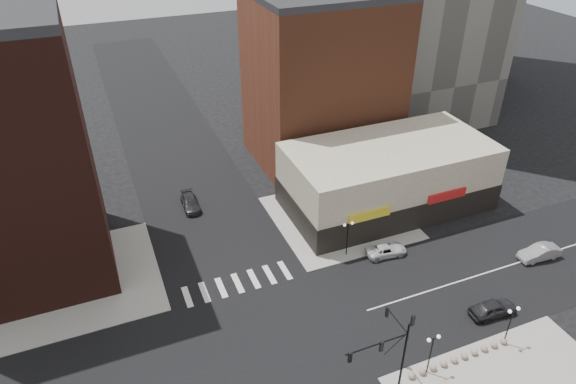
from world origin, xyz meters
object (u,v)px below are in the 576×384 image
street_lamp_se_a (432,346)px  silver_sedan (540,253)px  white_suv (386,250)px  traffic_signal (392,344)px  street_lamp_se_b (512,317)px  dark_sedan_east (493,308)px  street_lamp_ne (348,230)px  dark_sedan_north (190,203)px

street_lamp_se_a → silver_sedan: street_lamp_se_a is taller
white_suv → street_lamp_se_a: bearing=166.2°
traffic_signal → street_lamp_se_b: bearing=-0.8°
white_suv → silver_sedan: 16.12m
white_suv → dark_sedan_east: bearing=-153.1°
traffic_signal → street_lamp_se_a: traffic_signal is taller
street_lamp_ne → dark_sedan_north: street_lamp_ne is taller
dark_sedan_north → silver_sedan: bearing=-34.9°
street_lamp_se_a → dark_sedan_east: size_ratio=0.92×
traffic_signal → dark_sedan_east: 14.21m
silver_sedan → dark_sedan_north: size_ratio=0.99×
traffic_signal → silver_sedan: traffic_signal is taller
dark_sedan_east → street_lamp_se_b: bearing=159.9°
traffic_signal → white_suv: bearing=58.6°
street_lamp_ne → white_suv: (3.99, -1.50, -2.67)m
traffic_signal → street_lamp_ne: bearing=73.3°
dark_sedan_east → traffic_signal: bearing=107.5°
street_lamp_se_b → street_lamp_ne: (-7.00, 16.00, 0.00)m
dark_sedan_north → white_suv: bearing=-42.7°
traffic_signal → dark_sedan_east: bearing=12.9°
white_suv → dark_sedan_north: (-17.29, 16.81, 0.06)m
traffic_signal → white_suv: 17.35m
traffic_signal → street_lamp_ne: traffic_signal is taller
white_suv → silver_sedan: size_ratio=0.96×
street_lamp_se_b → white_suv: bearing=101.7°
silver_sedan → dark_sedan_north: bearing=-122.4°
white_suv → dark_sedan_north: bearing=51.1°
street_lamp_se_a → silver_sedan: (19.66, 7.80, -2.53)m
traffic_signal → silver_sedan: (23.42, 7.63, -4.20)m
street_lamp_se_b → silver_sedan: street_lamp_se_b is taller
street_lamp_se_b → silver_sedan: size_ratio=0.90×
street_lamp_se_a → white_suv: 15.57m
street_lamp_se_a → street_lamp_se_b: same height
dark_sedan_east → dark_sedan_north: size_ratio=0.96×
dark_sedan_north → street_lamp_se_a: bearing=-67.1°
silver_sedan → white_suv: bearing=-110.7°
street_lamp_se_a → silver_sedan: 21.30m
dark_sedan_north → dark_sedan_east: bearing=-50.8°
street_lamp_ne → silver_sedan: bearing=-23.7°
street_lamp_se_a → traffic_signal: bearing=177.4°
street_lamp_se_b → silver_sedan: bearing=33.8°
street_lamp_se_b → dark_sedan_north: (-20.29, 31.31, -2.61)m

